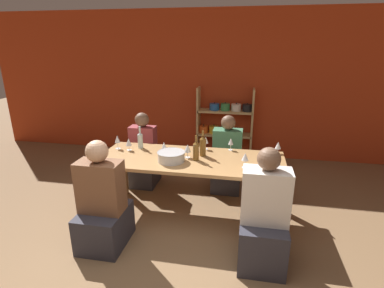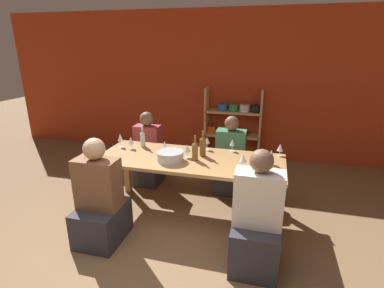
{
  "view_description": "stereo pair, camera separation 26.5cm",
  "coord_description": "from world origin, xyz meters",
  "views": [
    {
      "loc": [
        0.78,
        -1.82,
        2.08
      ],
      "look_at": [
        0.12,
        1.62,
        0.92
      ],
      "focal_mm": 28.0,
      "sensor_mm": 36.0,
      "label": 1
    },
    {
      "loc": [
        1.03,
        -1.76,
        2.08
      ],
      "look_at": [
        0.12,
        1.62,
        0.92
      ],
      "focal_mm": 28.0,
      "sensor_mm": 36.0,
      "label": 2
    }
  ],
  "objects": [
    {
      "name": "wine_glass_empty_c",
      "position": [
        -0.89,
        1.69,
        0.89
      ],
      "size": [
        0.07,
        0.07,
        0.18
      ],
      "color": "white",
      "rests_on": "dining_table"
    },
    {
      "name": "wine_glass_white_a",
      "position": [
        -0.23,
        1.6,
        0.88
      ],
      "size": [
        0.07,
        0.07,
        0.16
      ],
      "color": "white",
      "rests_on": "dining_table"
    },
    {
      "name": "shelf_unit",
      "position": [
        0.35,
        3.63,
        0.56
      ],
      "size": [
        1.04,
        0.3,
        1.34
      ],
      "color": "tan",
      "rests_on": "ground_plane"
    },
    {
      "name": "wine_glass_red_c",
      "position": [
        -0.72,
        1.66,
        0.87
      ],
      "size": [
        0.08,
        0.08,
        0.16
      ],
      "color": "white",
      "rests_on": "dining_table"
    },
    {
      "name": "wine_glass_red_a",
      "position": [
        1.05,
        1.49,
        0.87
      ],
      "size": [
        0.08,
        0.08,
        0.15
      ],
      "color": "white",
      "rests_on": "dining_table"
    },
    {
      "name": "wine_glass_empty_a",
      "position": [
        0.78,
        1.35,
        0.89
      ],
      "size": [
        0.08,
        0.08,
        0.17
      ],
      "color": "white",
      "rests_on": "dining_table"
    },
    {
      "name": "wine_bottle_dark",
      "position": [
        0.2,
        1.48,
        0.89
      ],
      "size": [
        0.07,
        0.07,
        0.3
      ],
      "color": "brown",
      "rests_on": "dining_table"
    },
    {
      "name": "wine_glass_red_b",
      "position": [
        0.58,
        1.91,
        0.88
      ],
      "size": [
        0.07,
        0.07,
        0.16
      ],
      "color": "white",
      "rests_on": "dining_table"
    },
    {
      "name": "person_near_b",
      "position": [
        0.99,
        0.76,
        0.44
      ],
      "size": [
        0.45,
        0.56,
        1.22
      ],
      "color": "#2D2D38",
      "rests_on": "ground_plane"
    },
    {
      "name": "person_near_a",
      "position": [
        -0.67,
        0.75,
        0.43
      ],
      "size": [
        0.46,
        0.57,
        1.19
      ],
      "color": "#2D2D38",
      "rests_on": "ground_plane"
    },
    {
      "name": "wine_glass_empty_b",
      "position": [
        1.18,
        1.89,
        0.87
      ],
      "size": [
        0.08,
        0.08,
        0.15
      ],
      "color": "white",
      "rests_on": "dining_table"
    },
    {
      "name": "wine_bottle_amber",
      "position": [
        0.26,
        1.64,
        0.9
      ],
      "size": [
        0.08,
        0.08,
        0.32
      ],
      "color": "brown",
      "rests_on": "dining_table"
    },
    {
      "name": "wine_glass_red_d",
      "position": [
        0.09,
        1.54,
        0.88
      ],
      "size": [
        0.08,
        0.08,
        0.17
      ],
      "color": "white",
      "rests_on": "dining_table"
    },
    {
      "name": "wine_glass_red_e",
      "position": [
        0.26,
        1.88,
        0.89
      ],
      "size": [
        0.07,
        0.07,
        0.17
      ],
      "color": "white",
      "rests_on": "dining_table"
    },
    {
      "name": "wine_bottle_green",
      "position": [
        -0.61,
        1.78,
        0.88
      ],
      "size": [
        0.07,
        0.07,
        0.3
      ],
      "color": "#B2C6C1",
      "rests_on": "dining_table"
    },
    {
      "name": "mixing_bowl",
      "position": [
        -0.08,
        1.38,
        0.83
      ],
      "size": [
        0.33,
        0.33,
        0.12
      ],
      "color": "#B7BABC",
      "rests_on": "dining_table"
    },
    {
      "name": "wall_back_red",
      "position": [
        0.0,
        3.83,
        1.35
      ],
      "size": [
        8.8,
        0.06,
        2.7
      ],
      "color": "#B23819",
      "rests_on": "ground_plane"
    },
    {
      "name": "person_far_b",
      "position": [
        -0.75,
        2.25,
        0.42
      ],
      "size": [
        0.38,
        0.48,
        1.14
      ],
      "rotation": [
        0.0,
        0.0,
        3.14
      ],
      "color": "#2D2D38",
      "rests_on": "ground_plane"
    },
    {
      "name": "dining_table",
      "position": [
        0.12,
        1.52,
        0.67
      ],
      "size": [
        2.26,
        0.89,
        0.77
      ],
      "color": "#AD7F4C",
      "rests_on": "ground_plane"
    },
    {
      "name": "wine_glass_empty_d",
      "position": [
        1.08,
        1.58,
        0.89
      ],
      "size": [
        0.07,
        0.07,
        0.17
      ],
      "color": "white",
      "rests_on": "dining_table"
    },
    {
      "name": "person_far_a",
      "position": [
        0.52,
        2.33,
        0.41
      ],
      "size": [
        0.42,
        0.52,
        1.13
      ],
      "rotation": [
        0.0,
        0.0,
        3.14
      ],
      "color": "#2D2D38",
      "rests_on": "ground_plane"
    }
  ]
}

